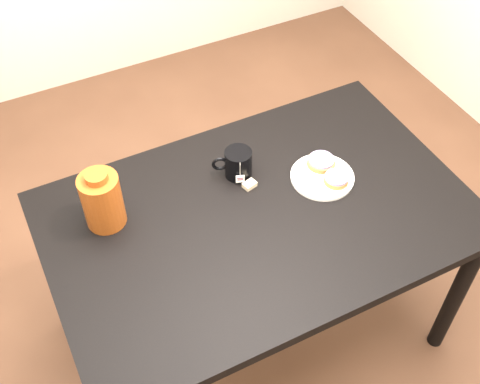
{
  "coord_description": "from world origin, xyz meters",
  "views": [
    {
      "loc": [
        -0.64,
        -1.12,
        2.27
      ],
      "look_at": [
        -0.04,
        0.07,
        0.81
      ],
      "focal_mm": 45.0,
      "sensor_mm": 36.0,
      "label": 1
    }
  ],
  "objects_px": {
    "teabag_pouch": "(250,185)",
    "bagel_package": "(102,200)",
    "table": "(259,229)",
    "bagel_front": "(336,179)",
    "mug": "(238,163)",
    "bagel_back": "(321,162)",
    "plate": "(322,176)"
  },
  "relations": [
    {
      "from": "bagel_back",
      "to": "bagel_front",
      "type": "height_order",
      "value": "same"
    },
    {
      "from": "plate",
      "to": "mug",
      "type": "xyz_separation_m",
      "value": [
        -0.26,
        0.15,
        0.05
      ]
    },
    {
      "from": "plate",
      "to": "bagel_front",
      "type": "height_order",
      "value": "bagel_front"
    },
    {
      "from": "bagel_front",
      "to": "teabag_pouch",
      "type": "xyz_separation_m",
      "value": [
        -0.27,
        0.12,
        -0.02
      ]
    },
    {
      "from": "bagel_back",
      "to": "bagel_front",
      "type": "bearing_deg",
      "value": -89.06
    },
    {
      "from": "mug",
      "to": "teabag_pouch",
      "type": "distance_m",
      "value": 0.09
    },
    {
      "from": "table",
      "to": "bagel_front",
      "type": "relative_size",
      "value": 13.68
    },
    {
      "from": "mug",
      "to": "bagel_package",
      "type": "bearing_deg",
      "value": -160.73
    },
    {
      "from": "bagel_front",
      "to": "mug",
      "type": "xyz_separation_m",
      "value": [
        -0.28,
        0.2,
        0.03
      ]
    },
    {
      "from": "plate",
      "to": "bagel_package",
      "type": "distance_m",
      "value": 0.75
    },
    {
      "from": "bagel_front",
      "to": "teabag_pouch",
      "type": "bearing_deg",
      "value": 155.55
    },
    {
      "from": "table",
      "to": "bagel_back",
      "type": "height_order",
      "value": "bagel_back"
    },
    {
      "from": "plate",
      "to": "teabag_pouch",
      "type": "xyz_separation_m",
      "value": [
        -0.25,
        0.08,
        0.0
      ]
    },
    {
      "from": "bagel_back",
      "to": "mug",
      "type": "relative_size",
      "value": 0.94
    },
    {
      "from": "bagel_back",
      "to": "bagel_front",
      "type": "relative_size",
      "value": 1.38
    },
    {
      "from": "bagel_front",
      "to": "mug",
      "type": "distance_m",
      "value": 0.34
    },
    {
      "from": "table",
      "to": "bagel_package",
      "type": "bearing_deg",
      "value": 156.81
    },
    {
      "from": "teabag_pouch",
      "to": "bagel_package",
      "type": "relative_size",
      "value": 0.21
    },
    {
      "from": "bagel_back",
      "to": "bagel_package",
      "type": "relative_size",
      "value": 0.65
    },
    {
      "from": "table",
      "to": "bagel_front",
      "type": "distance_m",
      "value": 0.32
    },
    {
      "from": "table",
      "to": "bagel_back",
      "type": "distance_m",
      "value": 0.33
    },
    {
      "from": "table",
      "to": "teabag_pouch",
      "type": "relative_size",
      "value": 31.11
    },
    {
      "from": "mug",
      "to": "table",
      "type": "bearing_deg",
      "value": -74.92
    },
    {
      "from": "teabag_pouch",
      "to": "plate",
      "type": "bearing_deg",
      "value": -17.78
    },
    {
      "from": "plate",
      "to": "bagel_front",
      "type": "xyz_separation_m",
      "value": [
        0.03,
        -0.04,
        0.02
      ]
    },
    {
      "from": "bagel_front",
      "to": "bagel_package",
      "type": "distance_m",
      "value": 0.79
    },
    {
      "from": "bagel_front",
      "to": "table",
      "type": "bearing_deg",
      "value": 179.72
    },
    {
      "from": "table",
      "to": "bagel_package",
      "type": "height_order",
      "value": "bagel_package"
    },
    {
      "from": "bagel_package",
      "to": "bagel_back",
      "type": "bearing_deg",
      "value": -7.78
    },
    {
      "from": "plate",
      "to": "mug",
      "type": "height_order",
      "value": "mug"
    },
    {
      "from": "table",
      "to": "bagel_front",
      "type": "bearing_deg",
      "value": -0.28
    },
    {
      "from": "teabag_pouch",
      "to": "bagel_package",
      "type": "distance_m",
      "value": 0.5
    }
  ]
}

